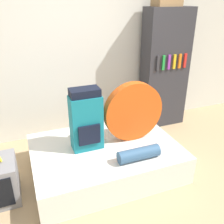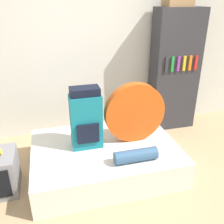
# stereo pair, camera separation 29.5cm
# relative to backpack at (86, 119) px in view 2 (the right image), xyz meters

# --- Properties ---
(ground_plane) EXTENTS (16.00, 16.00, 0.00)m
(ground_plane) POSITION_rel_backpack_xyz_m (0.30, -0.71, -0.73)
(ground_plane) COLOR tan
(wall_back) EXTENTS (8.00, 0.05, 2.60)m
(wall_back) POSITION_rel_backpack_xyz_m (0.30, 1.15, 0.57)
(wall_back) COLOR silver
(wall_back) RESTS_ON ground_plane
(bed) EXTENTS (1.79, 1.28, 0.36)m
(bed) POSITION_rel_backpack_xyz_m (0.21, -0.06, -0.55)
(bed) COLOR silver
(bed) RESTS_ON ground_plane
(backpack) EXTENTS (0.37, 0.25, 0.76)m
(backpack) POSITION_rel_backpack_xyz_m (0.00, 0.00, 0.00)
(backpack) COLOR #14707F
(backpack) RESTS_ON bed
(tent_bag) EXTENTS (0.76, 0.11, 0.76)m
(tent_bag) POSITION_rel_backpack_xyz_m (0.61, -0.00, 0.01)
(tent_bag) COLOR #D14C14
(tent_bag) RESTS_ON bed
(sleeping_roll) EXTENTS (0.49, 0.15, 0.15)m
(sleeping_roll) POSITION_rel_backpack_xyz_m (0.47, -0.46, -0.30)
(sleeping_roll) COLOR #33567A
(sleeping_roll) RESTS_ON bed
(bookshelf) EXTENTS (0.74, 0.36, 1.92)m
(bookshelf) POSITION_rel_backpack_xyz_m (1.59, 0.86, 0.23)
(bookshelf) COLOR #2D2D33
(bookshelf) RESTS_ON ground_plane
(cardboard_box) EXTENTS (0.39, 0.27, 0.17)m
(cardboard_box) POSITION_rel_backpack_xyz_m (1.53, 0.87, 1.27)
(cardboard_box) COLOR #99754C
(cardboard_box) RESTS_ON bookshelf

